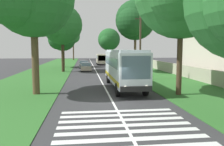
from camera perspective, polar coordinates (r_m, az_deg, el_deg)
The scene contains 16 objects.
ground at distance 16.80m, azimuth 0.21°, elevation -7.23°, with size 160.00×160.00×0.00m, color #333335.
grass_verge_left at distance 32.06m, azimuth -17.95°, elevation -1.15°, with size 120.00×8.00×0.04m, color #2D6628.
grass_verge_right at distance 33.08m, azimuth 11.16°, elevation -0.76°, with size 120.00×8.00×0.04m, color #2D6628.
centre_line at distance 31.53m, azimuth -3.16°, elevation -1.01°, with size 110.00×0.16×0.01m, color silver.
coach_bus at distance 22.63m, azimuth 2.86°, elevation 1.68°, with size 11.16×2.62×3.73m.
zebra_crossing at distance 11.98m, azimuth 3.28°, elevation -12.70°, with size 5.85×6.80×0.01m.
trailing_car_0 at distance 40.98m, azimuth -6.39°, elevation 1.50°, with size 4.30×1.78×1.43m.
trailing_car_1 at distance 47.11m, azimuth -6.96°, elevation 2.07°, with size 4.30×1.78×1.43m.
trailing_minibus_0 at distance 55.95m, azimuth -2.69°, elevation 3.62°, with size 6.00×2.14×2.53m.
roadside_tree_left_0 at distance 80.31m, azimuth -9.62°, elevation 8.70°, with size 5.66×4.56×10.16m.
roadside_tree_left_1 at distance 49.11m, azimuth -12.24°, elevation 8.24°, with size 6.55×5.51×8.72m.
roadside_tree_left_3 at distance 39.79m, azimuth -12.25°, elevation 11.22°, with size 7.72×6.54×10.98m.
roadside_tree_right_1 at distance 38.60m, azimuth 5.47°, elevation 12.55°, with size 7.91×6.50×11.68m.
roadside_tree_right_3 at distance 77.08m, azimuth -0.85°, elevation 8.10°, with size 8.45×7.26×10.47m.
utility_pole at distance 28.91m, azimuth 6.95°, elevation 6.65°, with size 0.24×1.40×8.03m.
roadside_wall at distance 38.82m, azimuth 13.68°, elevation 1.36°, with size 70.00×0.40×1.57m, color #B2A893.
Camera 1 is at (-16.23, 2.02, 3.84)m, focal length 37.22 mm.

